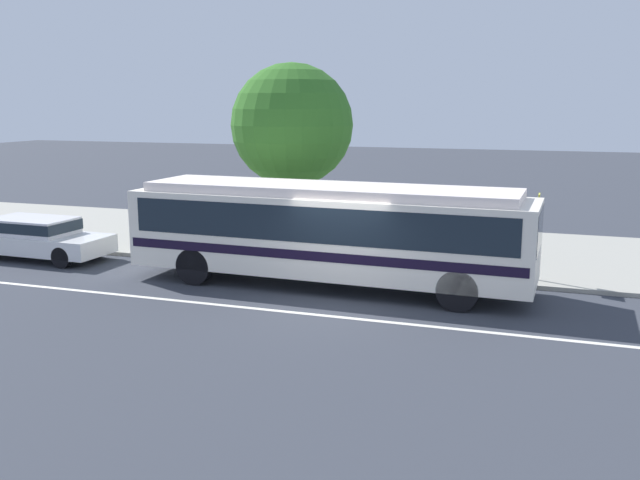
% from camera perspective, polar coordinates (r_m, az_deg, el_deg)
% --- Properties ---
extents(ground_plane, '(120.00, 120.00, 0.00)m').
position_cam_1_polar(ground_plane, '(16.92, 1.02, -5.42)').
color(ground_plane, '#33373F').
extents(sidewalk_slab, '(60.00, 8.00, 0.12)m').
position_cam_1_polar(sidewalk_slab, '(23.60, 6.33, -0.56)').
color(sidewalk_slab, '#99978C').
rests_on(sidewalk_slab, ground_plane).
extents(lane_stripe_center, '(56.00, 0.16, 0.01)m').
position_cam_1_polar(lane_stripe_center, '(16.19, 0.15, -6.18)').
color(lane_stripe_center, silver).
rests_on(lane_stripe_center, ground_plane).
extents(transit_bus, '(10.78, 2.83, 2.71)m').
position_cam_1_polar(transit_bus, '(18.41, 0.71, 1.01)').
color(transit_bus, white).
rests_on(transit_bus, ground_plane).
extents(sedan_behind_bus, '(4.61, 1.88, 1.29)m').
position_cam_1_polar(sedan_behind_bus, '(23.59, -22.17, 0.31)').
color(sedan_behind_bus, silver).
rests_on(sedan_behind_bus, ground_plane).
extents(pedestrian_waiting_near_sign, '(0.47, 0.47, 1.71)m').
position_cam_1_polar(pedestrian_waiting_near_sign, '(21.24, -3.18, 1.09)').
color(pedestrian_waiting_near_sign, navy).
rests_on(pedestrian_waiting_near_sign, sidewalk_slab).
extents(bus_stop_sign, '(0.08, 0.44, 2.34)m').
position_cam_1_polar(bus_stop_sign, '(19.50, 17.36, 1.20)').
color(bus_stop_sign, gray).
rests_on(bus_stop_sign, sidewalk_slab).
extents(street_tree_near_stop, '(3.95, 3.95, 5.98)m').
position_cam_1_polar(street_tree_near_stop, '(22.81, -2.31, 9.36)').
color(street_tree_near_stop, brown).
rests_on(street_tree_near_stop, sidewalk_slab).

